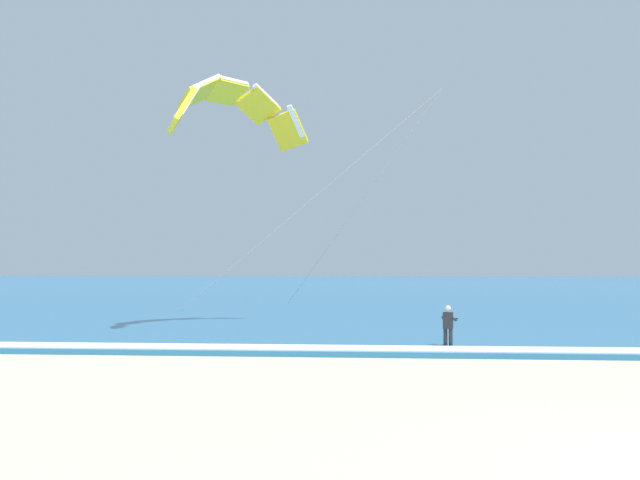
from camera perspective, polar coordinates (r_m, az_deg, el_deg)
sea at (r=86.51m, az=8.20°, el=-3.62°), size 200.00×120.00×0.20m
surf_foam at (r=27.98m, az=15.77°, el=-7.86°), size 200.00×1.65×0.04m
surfboard at (r=28.63m, az=9.50°, el=-8.14°), size 0.92×1.46×0.09m
kitesurfer at (r=28.55m, az=9.51°, el=-6.31°), size 0.64×0.64×1.69m
kite_primary at (r=36.44m, az=-6.46°, el=9.88°), size 11.56×9.51×10.59m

